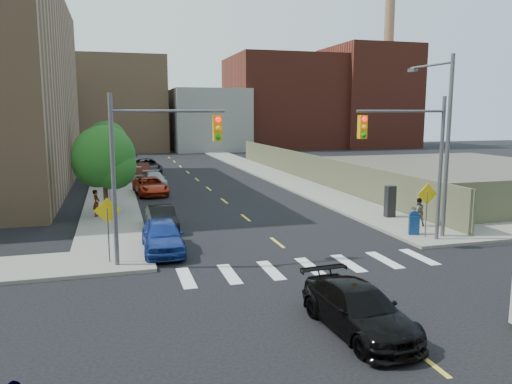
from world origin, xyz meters
TOP-DOWN VIEW (x-y plane):
  - ground at (0.00, 0.00)m, footprint 160.00×160.00m
  - sidewalk_nw at (-7.75, 41.50)m, footprint 3.50×73.00m
  - sidewalk_ne at (7.75, 41.50)m, footprint 3.50×73.00m
  - fence_north at (9.60, 28.00)m, footprint 0.12×44.00m
  - gravel_lot at (28.00, 30.00)m, footprint 36.00×42.00m
  - bg_bldg_west at (-22.00, 70.00)m, footprint 14.00×18.00m
  - bg_bldg_midwest at (-6.00, 72.00)m, footprint 14.00×16.00m
  - bg_bldg_center at (8.00, 70.00)m, footprint 12.00×16.00m
  - bg_bldg_east at (22.00, 72.00)m, footprint 18.00×18.00m
  - bg_bldg_fareast at (38.00, 70.00)m, footprint 14.00×16.00m
  - smokestack at (42.00, 70.00)m, footprint 1.80×1.80m
  - signal_nw at (-5.98, 6.00)m, footprint 4.59×0.30m
  - signal_ne at (5.98, 6.00)m, footprint 4.59×0.30m
  - streetlight_ne at (8.20, 6.90)m, footprint 0.25×3.70m
  - warn_sign_nw at (-7.80, 6.50)m, footprint 1.06×0.06m
  - warn_sign_ne at (7.20, 6.50)m, footprint 1.06×0.06m
  - warn_sign_midwest at (-7.80, 20.00)m, footprint 1.06×0.06m
  - tree_west_near at (-8.00, 16.05)m, footprint 3.66×3.64m
  - tree_west_far at (-8.00, 31.05)m, footprint 3.66×3.64m
  - parked_car_blue at (-5.50, 7.85)m, footprint 1.86×4.45m
  - parked_car_black at (-5.11, 12.36)m, footprint 1.51×3.86m
  - parked_car_red at (-4.83, 24.23)m, footprint 2.68×5.02m
  - parked_car_silver at (-4.20, 28.68)m, footprint 1.98×4.34m
  - parked_car_white at (-5.50, 32.56)m, footprint 2.24×4.70m
  - parked_car_maroon at (-5.17, 32.79)m, footprint 2.14×4.93m
  - parked_car_grey at (-4.20, 37.99)m, footprint 2.94×5.68m
  - black_sedan at (-0.88, -2.04)m, footprint 2.22×4.75m
  - mailbox at (6.97, 7.14)m, footprint 0.61×0.55m
  - payphone at (8.08, 11.30)m, footprint 0.55×0.45m
  - pedestrian_west at (-8.56, 16.23)m, footprint 0.51×0.66m
  - pedestrian_east at (8.28, 8.76)m, footprint 0.82×0.69m

SIDE VIEW (x-z plane):
  - ground at x=0.00m, z-range 0.00..0.00m
  - gravel_lot at x=28.00m, z-range 0.00..0.06m
  - sidewalk_nw at x=-7.75m, z-range 0.00..0.15m
  - sidewalk_ne at x=7.75m, z-range 0.00..0.15m
  - parked_car_silver at x=-4.20m, z-range 0.00..1.23m
  - parked_car_black at x=-5.11m, z-range 0.00..1.25m
  - parked_car_red at x=-4.83m, z-range 0.00..1.34m
  - black_sedan at x=-0.88m, z-range 0.00..1.34m
  - mailbox at x=6.97m, z-range 0.13..1.35m
  - parked_car_blue at x=-5.50m, z-range 0.00..1.50m
  - parked_car_grey at x=-4.20m, z-range 0.00..1.53m
  - parked_car_white at x=-5.50m, z-range 0.00..1.55m
  - parked_car_maroon at x=-5.17m, z-range 0.00..1.58m
  - pedestrian_east at x=8.28m, z-range 0.15..1.69m
  - pedestrian_west at x=-8.56m, z-range 0.15..1.74m
  - payphone at x=8.08m, z-range 0.15..2.00m
  - fence_north at x=9.60m, z-range 0.00..2.50m
  - warn_sign_nw at x=-7.80m, z-range 0.58..3.41m
  - warn_sign_ne at x=7.20m, z-range 0.58..3.41m
  - warn_sign_midwest at x=-7.80m, z-range 0.58..3.41m
  - tree_west_near at x=-8.00m, z-range 0.72..6.24m
  - tree_west_far at x=-8.00m, z-range 0.72..6.24m
  - signal_nw at x=-5.98m, z-range 1.03..8.03m
  - signal_ne at x=5.98m, z-range 1.03..8.03m
  - bg_bldg_center at x=8.00m, z-range 0.00..10.00m
  - streetlight_ne at x=8.20m, z-range 0.72..9.72m
  - bg_bldg_west at x=-22.00m, z-range 0.00..12.00m
  - bg_bldg_midwest at x=-6.00m, z-range 0.00..15.00m
  - bg_bldg_east at x=22.00m, z-range 0.00..16.00m
  - bg_bldg_fareast at x=38.00m, z-range 0.00..18.00m
  - smokestack at x=42.00m, z-range 0.00..28.00m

